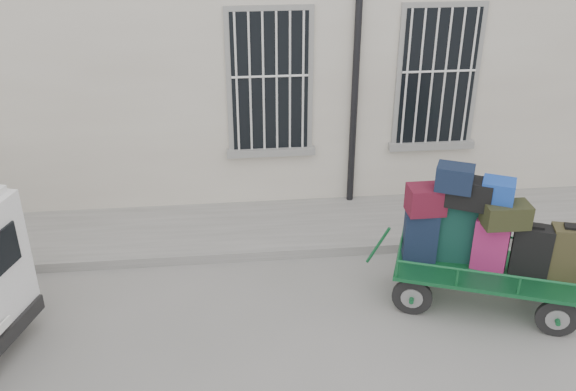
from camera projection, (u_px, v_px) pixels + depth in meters
The scene contains 4 objects.
ground at pixel (320, 313), 8.45m from camera, with size 80.00×80.00×0.00m, color slate.
building at pixel (280, 3), 11.96m from camera, with size 24.00×5.15×6.00m.
sidewalk at pixel (300, 226), 10.37m from camera, with size 24.00×1.70×0.15m, color slate.
luggage_cart at pixel (483, 240), 8.19m from camera, with size 2.73×1.78×1.99m.
Camera 1 is at (-1.12, -6.75, 5.22)m, focal length 40.00 mm.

